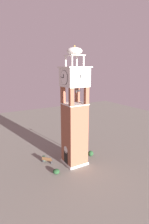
% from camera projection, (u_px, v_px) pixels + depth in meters
% --- Properties ---
extents(ground, '(80.00, 80.00, 0.00)m').
position_uv_depth(ground, '(74.00, 162.00, 28.89)').
color(ground, gray).
extents(clock_tower, '(3.64, 3.64, 17.52)m').
position_uv_depth(clock_tower, '(74.00, 118.00, 27.14)').
color(clock_tower, '#93543D').
rests_on(clock_tower, ground).
extents(park_bench, '(1.49, 1.39, 0.95)m').
position_uv_depth(park_bench, '(47.00, 160.00, 28.71)').
color(park_bench, brown).
rests_on(park_bench, ground).
extents(lamp_post, '(0.36, 0.36, 3.44)m').
position_uv_depth(lamp_post, '(63.00, 134.00, 34.22)').
color(lamp_post, black).
rests_on(lamp_post, ground).
extents(trash_bin, '(0.52, 0.52, 0.80)m').
position_uv_depth(trash_bin, '(44.00, 158.00, 29.36)').
color(trash_bin, '#38513D').
rests_on(trash_bin, ground).
extents(shrub_near_entry, '(0.90, 0.90, 0.89)m').
position_uv_depth(shrub_near_entry, '(91.00, 153.00, 30.98)').
color(shrub_near_entry, '#234C28').
rests_on(shrub_near_entry, ground).
extents(shrub_left_of_tower, '(0.94, 0.94, 0.66)m').
position_uv_depth(shrub_left_of_tower, '(56.00, 171.00, 25.81)').
color(shrub_left_of_tower, '#234C28').
rests_on(shrub_left_of_tower, ground).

